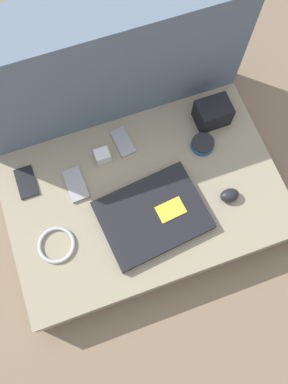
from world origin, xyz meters
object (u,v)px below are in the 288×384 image
(camera_pouch, at_px, (213,113))
(charger_brick, at_px, (103,156))
(speaker_puck, at_px, (203,144))
(computer_mouse, at_px, (230,195))
(phone_silver, at_px, (123,142))
(laptop, at_px, (153,215))
(phone_black, at_px, (76,184))
(phone_small, at_px, (26,182))

(camera_pouch, xyz_separation_m, charger_brick, (-0.41, -0.02, -0.02))
(speaker_puck, xyz_separation_m, charger_brick, (-0.35, 0.07, 0.01))
(computer_mouse, distance_m, phone_silver, 0.41)
(speaker_puck, height_order, charger_brick, charger_brick)
(computer_mouse, relative_size, camera_pouch, 0.56)
(camera_pouch, bearing_deg, charger_brick, -177.86)
(laptop, height_order, phone_black, laptop)
(computer_mouse, bearing_deg, phone_small, 158.49)
(laptop, bearing_deg, camera_pouch, 33.69)
(laptop, xyz_separation_m, charger_brick, (-0.09, 0.26, 0.01))
(laptop, height_order, computer_mouse, computer_mouse)
(speaker_puck, height_order, phone_silver, speaker_puck)
(laptop, relative_size, speaker_puck, 4.47)
(laptop, xyz_separation_m, phone_small, (-0.37, 0.26, -0.01))
(phone_small, bearing_deg, computer_mouse, -24.29)
(phone_black, distance_m, camera_pouch, 0.54)
(computer_mouse, distance_m, speaker_puck, 0.21)
(speaker_puck, height_order, camera_pouch, camera_pouch)
(speaker_puck, xyz_separation_m, phone_black, (-0.46, 0.01, -0.01))
(phone_black, height_order, phone_small, phone_black)
(speaker_puck, height_order, phone_black, speaker_puck)
(phone_silver, height_order, charger_brick, charger_brick)
(phone_small, xyz_separation_m, camera_pouch, (0.69, 0.02, 0.04))
(phone_black, relative_size, phone_small, 1.08)
(camera_pouch, bearing_deg, laptop, -139.83)
(speaker_puck, distance_m, charger_brick, 0.35)
(laptop, relative_size, charger_brick, 7.13)
(camera_pouch, distance_m, charger_brick, 0.42)
(laptop, distance_m, charger_brick, 0.27)
(speaker_puck, distance_m, phone_small, 0.63)
(phone_small, bearing_deg, camera_pouch, 0.82)
(laptop, bearing_deg, phone_small, 138.53)
(laptop, bearing_deg, computer_mouse, -11.25)
(computer_mouse, bearing_deg, phone_black, 157.98)
(laptop, relative_size, phone_silver, 3.18)
(phone_silver, distance_m, charger_brick, 0.09)
(phone_black, bearing_deg, charger_brick, 26.48)
(phone_silver, bearing_deg, phone_black, -160.38)
(computer_mouse, distance_m, camera_pouch, 0.30)
(phone_black, distance_m, charger_brick, 0.13)
(camera_pouch, bearing_deg, phone_silver, 176.86)
(phone_black, height_order, charger_brick, charger_brick)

